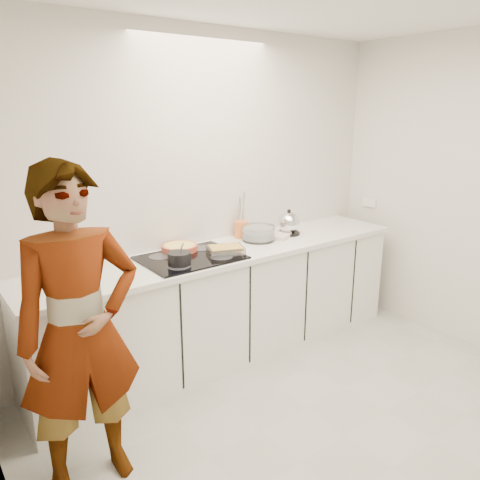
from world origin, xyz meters
TOP-DOWN VIEW (x-y plane):
  - floor at (0.00, 0.00)m, footprint 3.60×3.20m
  - wall_back at (0.00, 1.60)m, footprint 3.60×0.00m
  - wall_left at (-1.80, 0.00)m, footprint 0.00×3.20m
  - base_cabinets at (0.00, 1.28)m, footprint 3.20×0.58m
  - countertop at (0.00, 1.28)m, footprint 3.24×0.64m
  - hob at (-0.35, 1.26)m, footprint 0.72×0.54m
  - tart_dish at (-0.34, 1.45)m, footprint 0.30×0.30m
  - saucepan at (-0.51, 1.15)m, footprint 0.20×0.20m
  - baking_dish at (-0.09, 1.18)m, footprint 0.32×0.27m
  - mixing_bowl at (0.36, 1.34)m, footprint 0.35×0.35m
  - tea_towel at (0.56, 1.29)m, footprint 0.24×0.22m
  - kettle at (0.70, 1.34)m, footprint 0.22×0.22m
  - utensil_crock at (0.30, 1.51)m, footprint 0.15×0.15m
  - cook at (-1.39, 0.62)m, footprint 0.66×0.44m

SIDE VIEW (x-z plane):
  - floor at x=0.00m, z-range 0.00..0.00m
  - base_cabinets at x=0.00m, z-range 0.00..0.87m
  - cook at x=-1.39m, z-range 0.00..1.76m
  - countertop at x=0.00m, z-range 0.87..0.91m
  - hob at x=-0.35m, z-range 0.91..0.92m
  - tea_towel at x=0.56m, z-range 0.91..0.94m
  - tart_dish at x=-0.34m, z-range 0.93..0.97m
  - baking_dish at x=-0.09m, z-range 0.93..0.98m
  - mixing_bowl at x=0.36m, z-range 0.91..1.03m
  - saucepan at x=-0.51m, z-range 0.89..1.05m
  - utensil_crock at x=0.30m, z-range 0.91..1.05m
  - kettle at x=0.70m, z-range 0.89..1.12m
  - wall_back at x=0.00m, z-range 0.00..2.60m
  - wall_left at x=-1.80m, z-range 0.00..2.60m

